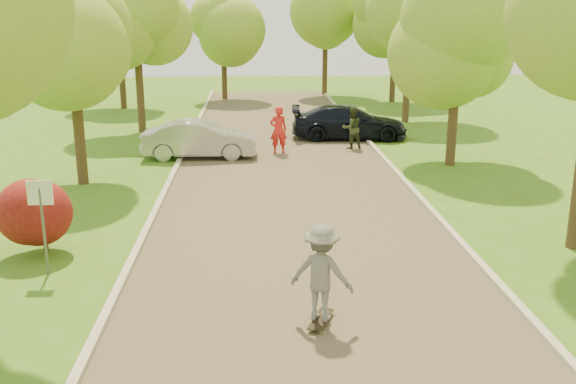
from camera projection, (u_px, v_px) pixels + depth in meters
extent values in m
plane|color=#426818|center=(325.00, 359.00, 10.87)|extent=(100.00, 100.00, 0.00)
cube|color=#4C4438|center=(294.00, 215.00, 18.56)|extent=(8.00, 60.00, 0.01)
cube|color=#B2AD9E|center=(153.00, 216.00, 18.33)|extent=(0.18, 60.00, 0.12)
cube|color=#B2AD9E|center=(432.00, 211.00, 18.76)|extent=(0.18, 60.00, 0.12)
cylinder|color=#59595E|center=(44.00, 232.00, 14.13)|extent=(0.06, 0.06, 2.00)
cube|color=white|center=(40.00, 193.00, 13.89)|extent=(0.55, 0.04, 0.55)
cylinder|color=#382619|center=(45.00, 237.00, 15.72)|extent=(0.12, 0.12, 0.70)
sphere|color=#590F0F|center=(42.00, 208.00, 15.52)|extent=(1.70, 1.70, 1.70)
cylinder|color=#382619|center=(80.00, 138.00, 21.60)|extent=(0.36, 0.36, 3.15)
sphere|color=olive|center=(72.00, 52.00, 20.83)|extent=(4.20, 4.20, 4.20)
sphere|color=olive|center=(90.00, 32.00, 20.70)|extent=(3.15, 3.15, 3.15)
cylinder|color=#382619|center=(140.00, 92.00, 31.14)|extent=(0.36, 0.36, 3.83)
sphere|color=olive|center=(136.00, 21.00, 30.24)|extent=(4.80, 4.80, 4.80)
sphere|color=olive|center=(150.00, 5.00, 30.08)|extent=(3.60, 3.60, 3.60)
cylinder|color=#382619|center=(453.00, 122.00, 24.22)|extent=(0.36, 0.36, 3.38)
sphere|color=olive|center=(458.00, 40.00, 23.40)|extent=(4.40, 4.40, 4.40)
sphere|color=olive|center=(478.00, 21.00, 23.26)|extent=(3.30, 3.30, 3.30)
cylinder|color=#382619|center=(407.00, 84.00, 33.77)|extent=(0.36, 0.36, 4.05)
sphere|color=olive|center=(410.00, 13.00, 32.80)|extent=(5.20, 5.20, 5.20)
cylinder|color=#382619|center=(122.00, 79.00, 38.73)|extent=(0.36, 0.36, 3.60)
sphere|color=olive|center=(118.00, 22.00, 37.84)|extent=(5.00, 5.00, 5.00)
sphere|color=olive|center=(130.00, 9.00, 37.68)|extent=(3.75, 3.75, 3.75)
cylinder|color=#382619|center=(393.00, 72.00, 41.54)|extent=(0.36, 0.36, 3.83)
sphere|color=olive|center=(395.00, 18.00, 40.62)|extent=(5.00, 5.00, 5.00)
sphere|color=olive|center=(408.00, 5.00, 40.46)|extent=(3.75, 3.75, 3.75)
cylinder|color=#382619|center=(224.00, 74.00, 42.93)|extent=(0.36, 0.36, 3.38)
sphere|color=olive|center=(223.00, 26.00, 42.09)|extent=(4.80, 4.80, 4.80)
sphere|color=olive|center=(234.00, 14.00, 41.93)|extent=(3.60, 3.60, 3.60)
cylinder|color=#382619|center=(325.00, 69.00, 45.20)|extent=(0.36, 0.36, 3.60)
sphere|color=olive|center=(326.00, 21.00, 44.31)|extent=(5.00, 5.00, 5.00)
sphere|color=olive|center=(337.00, 9.00, 44.15)|extent=(3.75, 3.75, 3.75)
imported|color=#9D9DA2|center=(199.00, 139.00, 25.71)|extent=(4.56, 1.60, 1.50)
imported|color=black|center=(349.00, 122.00, 29.60)|extent=(5.43, 2.50, 1.54)
cube|color=black|center=(321.00, 319.00, 12.05)|extent=(0.60, 0.98, 0.02)
cylinder|color=#BFCC4C|center=(330.00, 315.00, 12.35)|extent=(0.06, 0.08, 0.07)
cylinder|color=#BFCC4C|center=(321.00, 314.00, 12.40)|extent=(0.06, 0.08, 0.07)
cylinder|color=#BFCC4C|center=(320.00, 331.00, 11.73)|extent=(0.06, 0.08, 0.07)
cylinder|color=#BFCC4C|center=(311.00, 329.00, 11.79)|extent=(0.06, 0.08, 0.07)
imported|color=slate|center=(321.00, 273.00, 11.80)|extent=(1.37, 1.09, 1.85)
imported|color=red|center=(278.00, 130.00, 26.45)|extent=(0.76, 0.55, 1.96)
imported|color=#2B331E|center=(352.00, 128.00, 27.40)|extent=(1.01, 0.87, 1.79)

